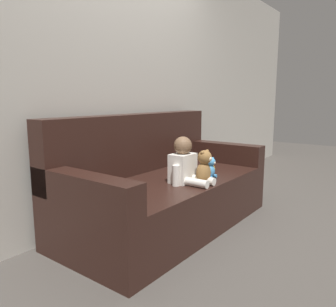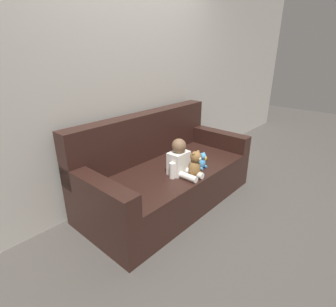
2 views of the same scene
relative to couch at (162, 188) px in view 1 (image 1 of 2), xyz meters
name	(u,v)px [view 1 (image 1 of 2)]	position (x,y,z in m)	size (l,w,h in m)	color
ground_plane	(169,225)	(0.00, -0.07, -0.32)	(12.00, 12.00, 0.00)	#4C4742
wall_back	(121,74)	(0.00, 0.48, 0.98)	(8.00, 0.05, 2.60)	#ADA89E
couch	(162,188)	(0.00, 0.00, 0.00)	(1.95, 0.92, 0.95)	black
person_baby	(185,165)	(-0.05, -0.27, 0.25)	(0.30, 0.33, 0.37)	white
teddy_bear_brown	(204,168)	(-0.01, -0.42, 0.23)	(0.16, 0.12, 0.27)	olive
plush_toy_side	(211,168)	(0.21, -0.36, 0.19)	(0.10, 0.08, 0.18)	#4C9EDB
toy_ball	(211,169)	(0.37, -0.27, 0.14)	(0.08, 0.08, 0.08)	gold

